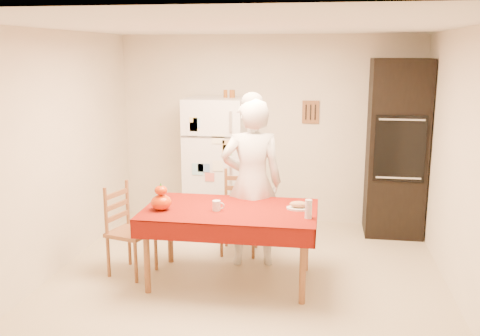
% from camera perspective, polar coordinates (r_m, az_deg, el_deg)
% --- Properties ---
extents(floor, '(4.50, 4.50, 0.00)m').
position_cam_1_polar(floor, '(5.39, 0.34, -12.66)').
color(floor, '#C7B990').
rests_on(floor, ground).
extents(room_shell, '(4.02, 4.52, 2.51)m').
position_cam_1_polar(room_shell, '(4.94, 0.37, 4.67)').
color(room_shell, beige).
rests_on(room_shell, ground).
extents(refrigerator, '(0.75, 0.74, 1.70)m').
position_cam_1_polar(refrigerator, '(7.00, -2.56, 0.54)').
color(refrigerator, white).
rests_on(refrigerator, floor).
extents(oven_cabinet, '(0.70, 0.62, 2.20)m').
position_cam_1_polar(oven_cabinet, '(6.92, 16.35, 2.02)').
color(oven_cabinet, black).
rests_on(oven_cabinet, floor).
extents(dining_table, '(1.70, 1.00, 0.76)m').
position_cam_1_polar(dining_table, '(5.30, -1.05, -5.08)').
color(dining_table, brown).
rests_on(dining_table, floor).
extents(chair_far, '(0.43, 0.41, 0.95)m').
position_cam_1_polar(chair_far, '(6.18, 0.00, -4.33)').
color(chair_far, brown).
rests_on(chair_far, floor).
extents(chair_left, '(0.50, 0.51, 0.95)m').
position_cam_1_polar(chair_left, '(5.69, -12.05, -6.09)').
color(chair_left, brown).
rests_on(chair_left, floor).
extents(seated_woman, '(0.73, 0.56, 1.81)m').
position_cam_1_polar(seated_woman, '(5.70, 1.27, -1.61)').
color(seated_woman, silver).
rests_on(seated_woman, floor).
extents(coffee_mug, '(0.08, 0.08, 0.10)m').
position_cam_1_polar(coffee_mug, '(5.21, -2.52, -4.03)').
color(coffee_mug, silver).
rests_on(coffee_mug, dining_table).
extents(pumpkin_lower, '(0.20, 0.20, 0.15)m').
position_cam_1_polar(pumpkin_lower, '(5.28, -8.40, -3.65)').
color(pumpkin_lower, '#E85005').
rests_on(pumpkin_lower, dining_table).
extents(pumpkin_upper, '(0.12, 0.12, 0.09)m').
position_cam_1_polar(pumpkin_upper, '(5.25, -8.44, -2.36)').
color(pumpkin_upper, orange).
rests_on(pumpkin_upper, pumpkin_lower).
extents(wine_glass, '(0.07, 0.07, 0.18)m').
position_cam_1_polar(wine_glass, '(5.01, 7.31, -4.36)').
color(wine_glass, silver).
rests_on(wine_glass, dining_table).
extents(bread_plate, '(0.24, 0.24, 0.02)m').
position_cam_1_polar(bread_plate, '(5.30, 6.28, -4.30)').
color(bread_plate, silver).
rests_on(bread_plate, dining_table).
extents(bread_loaf, '(0.18, 0.10, 0.06)m').
position_cam_1_polar(bread_loaf, '(5.28, 6.29, -3.87)').
color(bread_loaf, '#AC7A54').
rests_on(bread_loaf, bread_plate).
extents(spice_jar_left, '(0.05, 0.05, 0.10)m').
position_cam_1_polar(spice_jar_left, '(6.90, -1.57, 7.93)').
color(spice_jar_left, brown).
rests_on(spice_jar_left, refrigerator).
extents(spice_jar_mid, '(0.05, 0.05, 0.10)m').
position_cam_1_polar(spice_jar_mid, '(6.89, -0.92, 7.92)').
color(spice_jar_mid, brown).
rests_on(spice_jar_mid, refrigerator).
extents(spice_jar_right, '(0.05, 0.05, 0.10)m').
position_cam_1_polar(spice_jar_right, '(6.88, -0.75, 7.92)').
color(spice_jar_right, brown).
rests_on(spice_jar_right, refrigerator).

